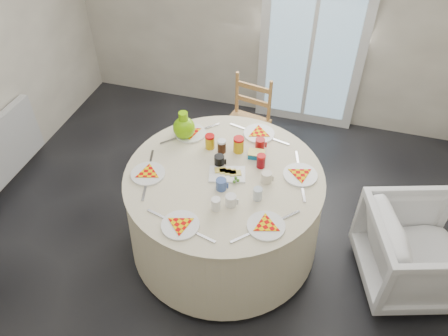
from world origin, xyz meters
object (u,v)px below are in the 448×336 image
(table, at_px, (224,210))
(green_pitcher, at_px, (184,122))
(armchair, at_px, (421,246))
(wooden_chair, at_px, (245,120))

(table, distance_m, green_pitcher, 0.71)
(table, xyz_separation_m, armchair, (1.38, 0.06, 0.02))
(table, height_order, green_pitcher, green_pitcher)
(armchair, xyz_separation_m, green_pitcher, (-1.78, 0.26, 0.48))
(wooden_chair, relative_size, green_pitcher, 3.90)
(table, relative_size, wooden_chair, 1.69)
(green_pitcher, bearing_deg, table, -36.63)
(wooden_chair, relative_size, armchair, 1.18)
(wooden_chair, xyz_separation_m, green_pitcher, (-0.30, -0.69, 0.40))
(wooden_chair, bearing_deg, armchair, -21.60)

